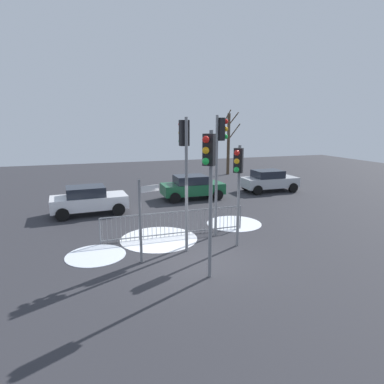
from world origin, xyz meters
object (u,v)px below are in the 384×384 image
(traffic_light_rear_right, at_px, (185,155))
(traffic_light_mid_left, at_px, (238,174))
(traffic_light_mid_right, at_px, (209,173))
(car_silver_far, at_px, (269,180))
(direction_sign_post, at_px, (142,216))
(bare_tree_left, at_px, (229,142))
(car_white_mid, at_px, (88,200))
(traffic_light_rear_left, at_px, (220,149))
(car_green_trailing, at_px, (192,187))

(traffic_light_rear_right, bearing_deg, traffic_light_mid_left, -18.75)
(traffic_light_mid_right, distance_m, car_silver_far, 14.29)
(direction_sign_post, height_order, car_silver_far, direction_sign_post)
(traffic_light_rear_right, bearing_deg, direction_sign_post, -169.73)
(traffic_light_mid_right, bearing_deg, bare_tree_left, -73.24)
(traffic_light_mid_left, height_order, car_white_mid, traffic_light_mid_left)
(bare_tree_left, bearing_deg, traffic_light_rear_right, -119.65)
(traffic_light_mid_left, xyz_separation_m, traffic_light_rear_right, (-1.95, 0.35, 0.72))
(traffic_light_mid_left, height_order, bare_tree_left, bare_tree_left)
(traffic_light_rear_left, relative_size, car_green_trailing, 1.30)
(traffic_light_mid_left, xyz_separation_m, car_green_trailing, (1.04, 8.35, -2.08))
(car_white_mid, relative_size, car_green_trailing, 1.01)
(traffic_light_mid_left, bearing_deg, car_white_mid, -11.83)
(traffic_light_rear_left, xyz_separation_m, car_silver_far, (6.92, 7.35, -2.87))
(car_white_mid, xyz_separation_m, bare_tree_left, (12.57, 10.04, 2.16))
(traffic_light_rear_left, relative_size, car_silver_far, 1.30)
(direction_sign_post, bearing_deg, bare_tree_left, 37.81)
(traffic_light_rear_left, xyz_separation_m, traffic_light_mid_left, (0.12, -1.47, -0.79))
(car_green_trailing, xyz_separation_m, bare_tree_left, (6.34, 8.39, 2.16))
(direction_sign_post, relative_size, car_white_mid, 0.74)
(direction_sign_post, bearing_deg, traffic_light_mid_right, -68.61)
(traffic_light_rear_left, height_order, direction_sign_post, traffic_light_rear_left)
(traffic_light_mid_right, distance_m, traffic_light_rear_left, 4.09)
(bare_tree_left, bearing_deg, car_white_mid, -141.38)
(traffic_light_mid_right, xyz_separation_m, traffic_light_rear_right, (0.05, 2.49, 0.28))
(direction_sign_post, distance_m, car_white_mid, 7.15)
(traffic_light_mid_left, relative_size, car_green_trailing, 1.02)
(traffic_light_mid_right, height_order, traffic_light_rear_left, traffic_light_rear_left)
(direction_sign_post, relative_size, car_green_trailing, 0.75)
(traffic_light_mid_left, height_order, car_green_trailing, traffic_light_mid_left)
(car_silver_far, xyz_separation_m, car_white_mid, (-11.99, -2.12, 0.00))
(traffic_light_mid_left, relative_size, direction_sign_post, 1.35)
(traffic_light_mid_left, xyz_separation_m, car_silver_far, (6.80, 8.83, -2.08))
(traffic_light_mid_right, xyz_separation_m, traffic_light_mid_left, (2.00, 2.14, -0.44))
(traffic_light_mid_right, bearing_deg, car_green_trailing, -62.98)
(car_green_trailing, bearing_deg, car_silver_far, 5.64)
(traffic_light_mid_right, bearing_deg, traffic_light_rear_left, -74.34)
(car_white_mid, bearing_deg, traffic_light_mid_left, -55.19)
(car_silver_far, distance_m, car_green_trailing, 5.78)
(traffic_light_mid_right, relative_size, traffic_light_mid_left, 1.16)
(direction_sign_post, bearing_deg, traffic_light_rear_left, 6.55)
(car_silver_far, distance_m, car_white_mid, 12.17)
(traffic_light_rear_left, xyz_separation_m, car_green_trailing, (1.16, 6.88, -2.87))
(direction_sign_post, xyz_separation_m, car_green_trailing, (4.68, 8.57, -0.85))
(traffic_light_rear_left, bearing_deg, direction_sign_post, -75.05)
(traffic_light_rear_left, xyz_separation_m, direction_sign_post, (-3.52, -1.70, -2.02))
(traffic_light_rear_right, distance_m, bare_tree_left, 18.87)
(traffic_light_rear_left, relative_size, traffic_light_mid_left, 1.28)
(bare_tree_left, bearing_deg, traffic_light_mid_right, -116.42)
(traffic_light_rear_right, bearing_deg, car_silver_far, 35.55)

